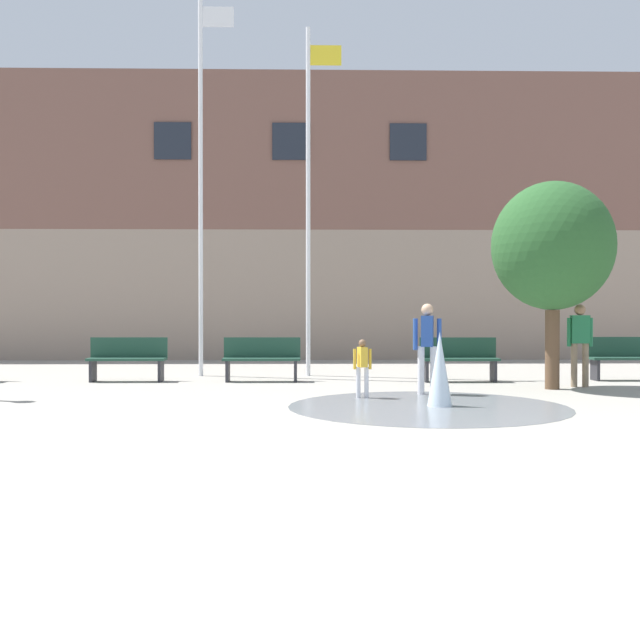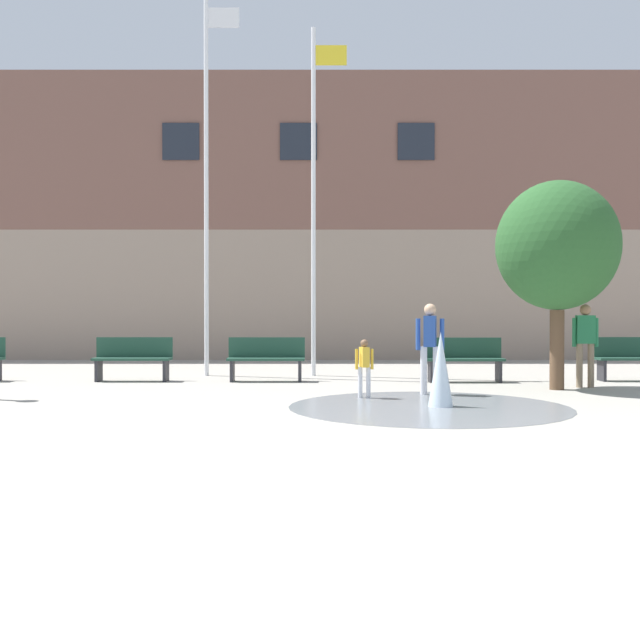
% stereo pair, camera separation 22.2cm
% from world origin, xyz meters
% --- Properties ---
extents(ground_plane, '(100.00, 100.00, 0.00)m').
position_xyz_m(ground_plane, '(0.00, 0.00, 0.00)').
color(ground_plane, '#9E998E').
extents(library_building, '(36.00, 6.05, 8.65)m').
position_xyz_m(library_building, '(0.00, 19.20, 4.32)').
color(library_building, gray).
rests_on(library_building, ground).
extents(splash_fountain, '(4.28, 4.28, 1.15)m').
position_xyz_m(splash_fountain, '(2.40, 5.26, 0.31)').
color(splash_fountain, gray).
rests_on(splash_fountain, ground).
extents(park_bench_under_left_flagpole, '(1.60, 0.44, 0.91)m').
position_xyz_m(park_bench_under_left_flagpole, '(-3.26, 9.46, 0.48)').
color(park_bench_under_left_flagpole, '#28282D').
rests_on(park_bench_under_left_flagpole, ground).
extents(park_bench_center, '(1.60, 0.44, 0.91)m').
position_xyz_m(park_bench_center, '(-0.48, 9.41, 0.48)').
color(park_bench_center, '#28282D').
rests_on(park_bench_center, ground).
extents(park_bench_under_right_flagpole, '(1.60, 0.44, 0.91)m').
position_xyz_m(park_bench_under_right_flagpole, '(3.61, 9.29, 0.48)').
color(park_bench_under_right_flagpole, '#28282D').
rests_on(park_bench_under_right_flagpole, ground).
extents(park_bench_far_right, '(1.60, 0.44, 0.91)m').
position_xyz_m(park_bench_far_right, '(7.22, 9.53, 0.48)').
color(park_bench_far_right, '#28282D').
rests_on(park_bench_far_right, ground).
extents(teen_by_trashcan, '(0.50, 0.38, 1.59)m').
position_xyz_m(teen_by_trashcan, '(2.56, 6.93, 0.93)').
color(teen_by_trashcan, silver).
rests_on(teen_by_trashcan, ground).
extents(child_in_fountain, '(0.31, 0.24, 0.99)m').
position_xyz_m(child_in_fountain, '(1.38, 6.40, 0.58)').
color(child_in_fountain, silver).
rests_on(child_in_fountain, ground).
extents(adult_near_bench, '(0.50, 0.23, 1.59)m').
position_xyz_m(adult_near_bench, '(5.71, 8.14, 0.93)').
color(adult_near_bench, '#89755B').
rests_on(adult_near_bench, ground).
extents(flagpole_left, '(0.80, 0.10, 8.69)m').
position_xyz_m(flagpole_left, '(-1.90, 10.77, 4.60)').
color(flagpole_left, silver).
rests_on(flagpole_left, ground).
extents(flagpole_right, '(0.80, 0.10, 7.85)m').
position_xyz_m(flagpole_right, '(0.52, 10.77, 4.17)').
color(flagpole_right, silver).
rests_on(flagpole_right, ground).
extents(street_tree_near_building, '(2.26, 2.26, 3.88)m').
position_xyz_m(street_tree_near_building, '(5.04, 7.75, 2.66)').
color(street_tree_near_building, brown).
rests_on(street_tree_near_building, ground).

